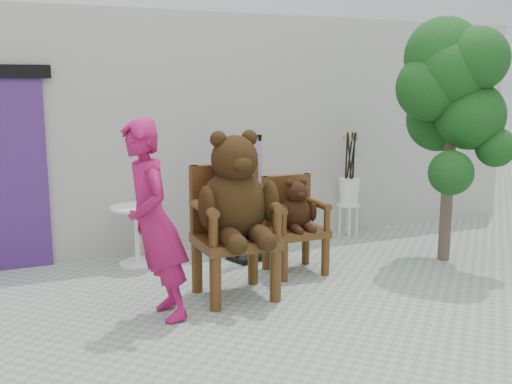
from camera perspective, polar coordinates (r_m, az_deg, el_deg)
ground_plane at (r=5.90m, az=8.03°, el=-10.87°), size 60.00×60.00×0.00m
back_wall at (r=8.32m, az=-2.93°, el=6.04°), size 9.00×1.00×3.00m
chair_big at (r=5.90m, az=-2.07°, el=-1.24°), size 0.82×0.88×1.68m
chair_small at (r=6.76m, az=3.65°, el=-2.26°), size 0.62×0.58×1.09m
person at (r=5.39m, az=-9.66°, el=-2.82°), size 0.48×0.69×1.82m
cafe_table at (r=7.19m, az=-11.27°, el=-3.41°), size 0.60×0.60×0.70m
display_stand at (r=7.22m, az=-0.69°, el=-1.97°), size 0.54×0.47×1.51m
stool_bucket at (r=8.45m, az=8.87°, el=0.14°), size 0.32×0.32×1.45m
tree at (r=7.25m, az=17.96°, el=9.45°), size 1.17×1.40×2.86m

